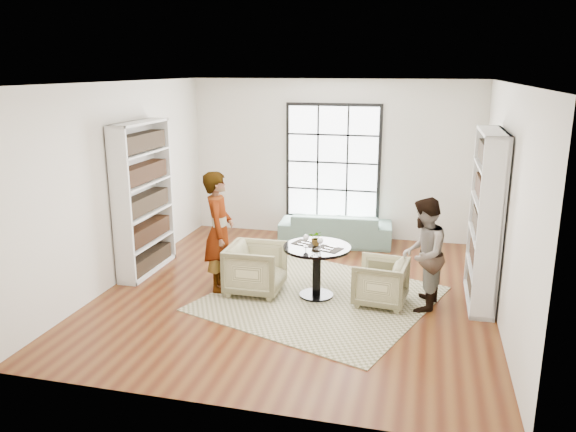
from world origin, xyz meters
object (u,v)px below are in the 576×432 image
(armchair_left, at_px, (256,269))
(flower_centerpiece, at_px, (317,238))
(person_left, at_px, (219,232))
(person_right, at_px, (423,254))
(pedestal_table, at_px, (317,260))
(wine_glass_right, at_px, (320,241))
(sofa, at_px, (336,228))
(wine_glass_left, at_px, (306,238))
(armchair_right, at_px, (380,282))

(armchair_left, height_order, flower_centerpiece, flower_centerpiece)
(flower_centerpiece, bearing_deg, person_left, -176.31)
(armchair_left, xyz_separation_m, person_right, (2.35, 0.01, 0.41))
(pedestal_table, bearing_deg, wine_glass_right, -63.92)
(pedestal_table, xyz_separation_m, wine_glass_right, (0.08, -0.15, 0.34))
(wine_glass_right, bearing_deg, flower_centerpiece, 114.77)
(sofa, height_order, armchair_left, armchair_left)
(wine_glass_right, bearing_deg, wine_glass_left, 156.22)
(armchair_left, bearing_deg, flower_centerpiece, -84.72)
(armchair_left, relative_size, flower_centerpiece, 3.66)
(sofa, bearing_deg, wine_glass_left, 85.37)
(armchair_left, bearing_deg, armchair_right, -90.29)
(wine_glass_right, height_order, flower_centerpiece, flower_centerpiece)
(pedestal_table, xyz_separation_m, sofa, (-0.15, 2.56, -0.25))
(armchair_right, height_order, person_left, person_left)
(pedestal_table, distance_m, flower_centerpiece, 0.32)
(armchair_left, relative_size, person_left, 0.45)
(flower_centerpiece, bearing_deg, armchair_right, -4.89)
(armchair_left, distance_m, wine_glass_left, 0.91)
(sofa, xyz_separation_m, wine_glass_left, (-0.00, -2.62, 0.59))
(pedestal_table, bearing_deg, armchair_right, -2.20)
(sofa, distance_m, wine_glass_right, 2.79)
(person_right, bearing_deg, sofa, -139.69)
(armchair_right, bearing_deg, flower_centerpiece, -88.92)
(armchair_right, height_order, flower_centerpiece, flower_centerpiece)
(wine_glass_right, bearing_deg, sofa, 94.65)
(pedestal_table, height_order, person_right, person_right)
(wine_glass_right, bearing_deg, armchair_left, 173.78)
(armchair_right, bearing_deg, person_left, -83.71)
(wine_glass_right, xyz_separation_m, flower_centerpiece, (-0.09, 0.20, -0.02))
(person_left, distance_m, wine_glass_right, 1.52)
(armchair_left, distance_m, person_right, 2.38)
(pedestal_table, xyz_separation_m, person_right, (1.46, -0.03, 0.22))
(person_left, xyz_separation_m, wine_glass_left, (1.30, -0.01, 0.00))
(sofa, xyz_separation_m, wine_glass_right, (0.22, -2.72, 0.59))
(person_right, xyz_separation_m, flower_centerpiece, (-1.47, 0.08, 0.10))
(sofa, xyz_separation_m, person_left, (-1.30, -2.61, 0.59))
(armchair_left, bearing_deg, wine_glass_left, -91.25)
(flower_centerpiece, bearing_deg, wine_glass_right, -65.23)
(person_right, relative_size, wine_glass_left, 8.63)
(wine_glass_left, relative_size, wine_glass_right, 0.99)
(person_left, bearing_deg, sofa, -40.41)
(pedestal_table, xyz_separation_m, wine_glass_left, (-0.15, -0.06, 0.34))
(pedestal_table, bearing_deg, flower_centerpiece, 110.00)
(sofa, distance_m, armchair_right, 2.80)
(sofa, relative_size, person_left, 1.16)
(pedestal_table, height_order, armchair_left, pedestal_table)
(sofa, relative_size, flower_centerpiece, 9.39)
(person_right, height_order, flower_centerpiece, person_right)
(person_right, relative_size, flower_centerpiece, 7.05)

